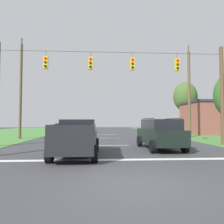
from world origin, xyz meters
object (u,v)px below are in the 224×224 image
object	(u,v)px
distant_car_crossing_white	(61,128)
tree_roadside_right	(185,97)
pickup_truck	(77,138)
utility_pole_mid_right	(189,93)
utility_pole_near_left	(21,88)
overhead_signal_span	(113,89)
suv_black	(160,133)

from	to	relation	value
distant_car_crossing_white	tree_roadside_right	world-z (taller)	tree_roadside_right
pickup_truck	distant_car_crossing_white	world-z (taller)	pickup_truck
utility_pole_mid_right	utility_pole_near_left	xyz separation A→B (m)	(-18.92, -1.04, 0.23)
overhead_signal_span	pickup_truck	size ratio (longest dim) A/B	3.24
distant_car_crossing_white	utility_pole_near_left	distance (m)	12.08
overhead_signal_span	tree_roadside_right	world-z (taller)	tree_roadside_right
overhead_signal_span	utility_pole_near_left	size ratio (longest dim) A/B	1.61
distant_car_crossing_white	utility_pole_near_left	size ratio (longest dim) A/B	0.41
suv_black	utility_pole_mid_right	world-z (taller)	utility_pole_mid_right
overhead_signal_span	suv_black	distance (m)	4.93
distant_car_crossing_white	utility_pole_mid_right	xyz separation A→B (m)	(16.64, -9.88, 4.43)
distant_car_crossing_white	utility_pole_near_left	world-z (taller)	utility_pole_near_left
pickup_truck	tree_roadside_right	world-z (taller)	tree_roadside_right
distant_car_crossing_white	utility_pole_mid_right	distance (m)	19.85
suv_black	distant_car_crossing_white	size ratio (longest dim) A/B	1.10
utility_pole_mid_right	utility_pole_near_left	size ratio (longest dim) A/B	1.00
pickup_truck	suv_black	bearing A→B (deg)	23.13
suv_black	utility_pole_mid_right	bearing A→B (deg)	57.01
pickup_truck	utility_pole_mid_right	distance (m)	17.40
distant_car_crossing_white	overhead_signal_span	bearing A→B (deg)	-67.90
utility_pole_mid_right	overhead_signal_span	bearing A→B (deg)	-140.37
overhead_signal_span	tree_roadside_right	xyz separation A→B (m)	(13.13, 17.69, 1.58)
pickup_truck	utility_pole_mid_right	world-z (taller)	utility_pole_mid_right
pickup_truck	suv_black	world-z (taller)	suv_black
pickup_truck	utility_pole_mid_right	size ratio (longest dim) A/B	0.50
overhead_signal_span	suv_black	world-z (taller)	overhead_signal_span
pickup_truck	suv_black	size ratio (longest dim) A/B	1.11
overhead_signal_span	utility_pole_mid_right	world-z (taller)	utility_pole_mid_right
distant_car_crossing_white	utility_pole_mid_right	bearing A→B (deg)	-30.69
overhead_signal_span	utility_pole_mid_right	xyz separation A→B (m)	(9.45, 7.83, 0.88)
suv_black	tree_roadside_right	bearing A→B (deg)	62.89
overhead_signal_span	utility_pole_near_left	bearing A→B (deg)	144.35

